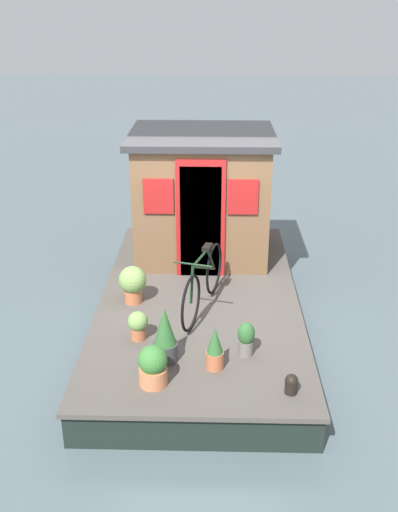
{
  "coord_description": "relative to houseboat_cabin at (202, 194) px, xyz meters",
  "views": [
    {
      "loc": [
        -7.43,
        -0.19,
        4.37
      ],
      "look_at": [
        -0.2,
        0.0,
        1.19
      ],
      "focal_mm": 41.33,
      "sensor_mm": 36.0,
      "label": 1
    }
  ],
  "objects": [
    {
      "name": "potted_plant_fern",
      "position": [
        -3.32,
        -0.22,
        -0.76
      ],
      "size": [
        0.21,
        0.21,
        0.53
      ],
      "color": "#B2603D",
      "rests_on": "houseboat_deck"
    },
    {
      "name": "houseboat_cabin",
      "position": [
        0.0,
        0.0,
        0.0
      ],
      "size": [
        1.92,
        2.23,
        1.99
      ],
      "color": "brown",
      "rests_on": "houseboat_deck"
    },
    {
      "name": "potted_plant_rosemary",
      "position": [
        -3.17,
        0.35,
        -0.68
      ],
      "size": [
        0.29,
        0.29,
        0.69
      ],
      "color": "#38383D",
      "rests_on": "houseboat_deck"
    },
    {
      "name": "potted_plant_mint",
      "position": [
        -3.64,
        0.45,
        -0.77
      ],
      "size": [
        0.32,
        0.32,
        0.47
      ],
      "color": "#C6754C",
      "rests_on": "houseboat_deck"
    },
    {
      "name": "potted_plant_sage",
      "position": [
        -3.03,
        -0.59,
        -0.78
      ],
      "size": [
        0.2,
        0.2,
        0.43
      ],
      "color": "slate",
      "rests_on": "houseboat_deck"
    },
    {
      "name": "potted_plant_thyme",
      "position": [
        -2.71,
        0.72,
        -0.8
      ],
      "size": [
        0.25,
        0.25,
        0.37
      ],
      "color": "#B2603D",
      "rests_on": "houseboat_deck"
    },
    {
      "name": "houseboat_deck",
      "position": [
        -1.54,
        0.0,
        -1.25
      ],
      "size": [
        5.3,
        2.78,
        0.49
      ],
      "color": "#4C4742",
      "rests_on": "ground_plane"
    },
    {
      "name": "bicycle",
      "position": [
        -1.94,
        -0.06,
        -0.6
      ],
      "size": [
        1.75,
        0.62,
        0.88
      ],
      "color": "black",
      "rests_on": "houseboat_deck"
    },
    {
      "name": "mooring_bollard",
      "position": [
        -3.76,
        -1.04,
        -0.89
      ],
      "size": [
        0.14,
        0.14,
        0.23
      ],
      "color": "black",
      "rests_on": "houseboat_deck"
    },
    {
      "name": "potted_plant_succulent",
      "position": [
        -1.76,
        0.91,
        -0.71
      ],
      "size": [
        0.38,
        0.38,
        0.53
      ],
      "color": "#B2603D",
      "rests_on": "houseboat_deck"
    },
    {
      "name": "ground_plane",
      "position": [
        -1.54,
        0.0,
        -1.49
      ],
      "size": [
        60.0,
        60.0,
        0.0
      ],
      "primitive_type": "plane",
      "color": "#4C5B60"
    }
  ]
}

